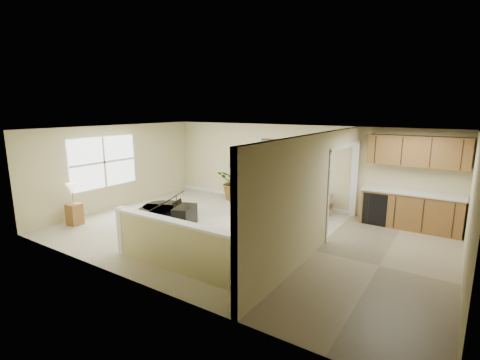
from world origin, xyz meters
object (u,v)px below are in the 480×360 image
Objects in this scene: piano at (162,195)px; accent_table at (275,189)px; piano_bench at (185,216)px; small_plant at (320,208)px; loveseat at (303,201)px; palm_plant at (235,182)px; lamp_stand at (74,207)px.

piano is 2.45× the size of accent_table.
piano reaches higher than piano_bench.
loveseat is at bearing 166.92° from small_plant.
palm_plant is (-0.41, 2.94, 0.34)m from piano_bench.
lamp_stand reaches higher than piano_bench.
small_plant is at bearing 39.07° from lamp_stand.
piano_bench is 2.99m from palm_plant.
piano reaches higher than small_plant.
palm_plant is at bearing 174.97° from small_plant.
palm_plant is (0.80, 2.53, 0.03)m from piano.
accent_table is (-1.00, 0.15, 0.20)m from loveseat.
loveseat is at bearing -8.46° from accent_table.
piano is 1.16× the size of loveseat.
small_plant is (0.56, -0.13, -0.08)m from loveseat.
piano is 4.06m from loveseat.
piano_bench is at bearing -109.72° from accent_table.
loveseat is 1.03m from accent_table.
piano_bench is at bearing -134.42° from small_plant.
small_plant is (3.84, 2.27, -0.33)m from piano.
piano reaches higher than lamp_stand.
accent_table is at bearing 0.46° from palm_plant.
accent_table is at bearing 27.58° from piano.
small_plant is at bearing -10.13° from accent_table.
palm_plant is 1.19× the size of lamp_stand.
piano is at bearing 161.30° from piano_bench.
piano is 1.52× the size of palm_plant.
palm_plant reaches higher than small_plant.
piano is at bearing -126.47° from loveseat.
loveseat is at bearing -3.17° from palm_plant.
piano reaches higher than loveseat.
piano_bench is 2.91m from lamp_stand.
piano is at bearing -131.77° from accent_table.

